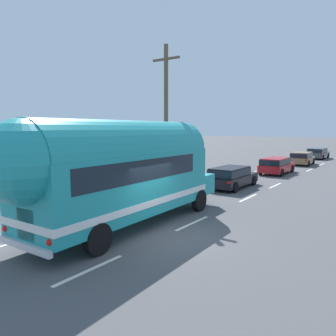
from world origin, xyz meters
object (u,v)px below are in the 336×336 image
car_lead (231,176)px  car_third (302,157)px  car_second (276,164)px  car_fourth (318,153)px  painted_bus (119,169)px  utility_pole (166,118)px

car_lead → car_third: 16.84m
car_second → car_third: 8.49m
car_lead → car_fourth: 25.48m
painted_bus → car_lead: painted_bus is taller
car_fourth → car_lead: bearing=-90.7°
painted_bus → car_third: bearing=89.7°
car_lead → car_fourth: size_ratio=1.00×
car_lead → car_third: size_ratio=1.06×
car_third → car_fourth: bearing=90.6°
car_lead → car_fourth: (0.32, 25.48, 0.01)m
car_third → car_second: bearing=-90.6°
car_second → car_fourth: 17.14m
utility_pole → painted_bus: bearing=-68.7°
utility_pole → car_second: size_ratio=1.87×
painted_bus → car_fourth: 36.06m
painted_bus → car_third: painted_bus is taller
utility_pole → car_third: 21.31m
car_second → car_fourth: size_ratio=1.00×
utility_pole → car_third: utility_pole is taller
car_second → car_fourth: (-0.00, 17.14, 0.00)m
painted_bus → car_fourth: painted_bus is taller
car_lead → car_second: same height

